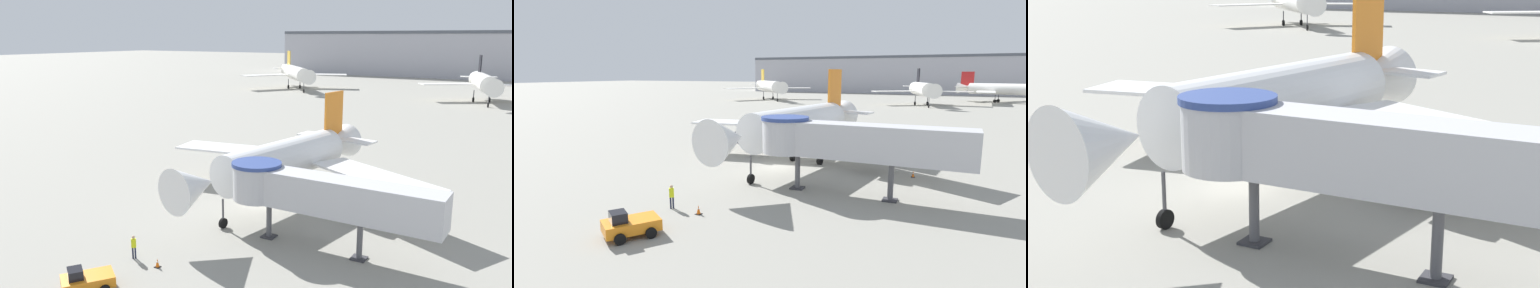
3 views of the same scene
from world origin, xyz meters
TOP-DOWN VIEW (x-y plane):
  - ground_plane at (0.00, 0.00)m, footprint 800.00×800.00m
  - main_airplane at (1.73, 1.78)m, footprint 30.44×26.17m
  - jet_bridge at (8.67, -6.76)m, footprint 17.03×4.10m
  - pushback_tug_orange at (-1.03, -20.52)m, footprint 3.44×3.80m
  - traffic_cone_near_nose at (0.58, -15.61)m, footprint 0.40×0.40m
  - traffic_cone_starboard_wing at (13.42, 1.51)m, footprint 0.36×0.36m
  - ground_crew_marshaller at (-1.90, -15.39)m, footprint 0.39×0.37m
  - background_jet_gold_tail at (-46.83, 99.85)m, footprint 28.42×27.54m
  - background_jet_black_tail at (7.80, 94.46)m, footprint 29.73×26.59m
  - terminal_building at (-11.94, 175.00)m, footprint 145.87×22.89m

SIDE VIEW (x-z plane):
  - ground_plane at x=0.00m, z-range 0.00..0.00m
  - traffic_cone_starboard_wing at x=13.42m, z-range -0.02..0.59m
  - traffic_cone_near_nose at x=0.58m, z-range -0.02..0.65m
  - pushback_tug_orange at x=-1.03m, z-range -0.10..1.56m
  - ground_crew_marshaller at x=-1.90m, z-range 0.14..1.93m
  - main_airplane at x=1.73m, z-range -0.81..9.52m
  - jet_bridge at x=8.67m, z-range 1.42..7.61m
  - background_jet_black_tail at x=7.80m, z-range -0.72..10.72m
  - background_jet_gold_tail at x=-46.83m, z-range -0.72..10.75m
  - terminal_building at x=-11.94m, z-range 0.01..18.40m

